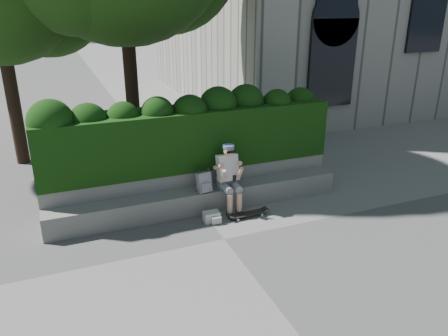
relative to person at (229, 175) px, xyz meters
name	(u,v)px	position (x,y,z in m)	size (l,w,h in m)	color
ground	(224,239)	(-0.53, -1.07, -0.75)	(80.00, 80.00, 0.00)	slate
bench_ledge	(201,200)	(-0.53, 0.18, -0.53)	(6.00, 0.45, 0.45)	gray
planter_wall	(193,185)	(-0.53, 0.66, -0.38)	(6.00, 0.50, 0.75)	gray
hedge	(189,137)	(-0.53, 0.88, 0.60)	(6.00, 1.00, 1.20)	black
person	(229,175)	(0.00, 0.00, 0.00)	(0.40, 0.76, 1.38)	gray
skateboard	(248,214)	(0.24, -0.44, -0.69)	(0.76, 0.21, 0.08)	black
backpack_plaid	(204,182)	(-0.49, 0.08, -0.10)	(0.27, 0.14, 0.39)	#A5A5AA
backpack_ground	(211,217)	(-0.50, -0.35, -0.65)	(0.30, 0.22, 0.20)	beige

